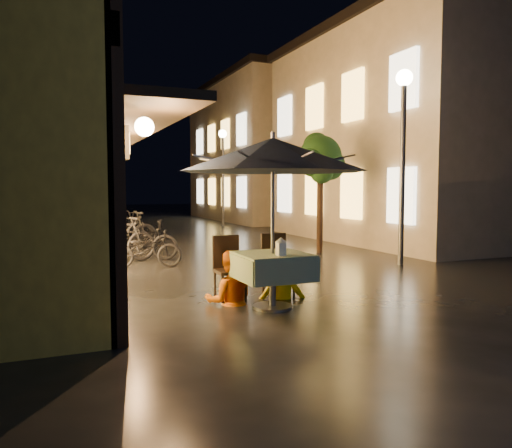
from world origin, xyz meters
name	(u,v)px	position (x,y,z in m)	size (l,w,h in m)	color
ground	(330,294)	(0.00, 0.00, 0.00)	(90.00, 90.00, 0.00)	black
east_building_near	(424,136)	(7.49, 6.50, 3.41)	(7.30, 9.30, 6.80)	beige
east_building_far	(277,152)	(7.49, 18.00, 3.66)	(7.30, 10.30, 7.30)	beige
street_tree	(321,160)	(2.41, 4.51, 2.42)	(1.43, 1.20, 3.15)	black
streetlamp_near	(403,131)	(3.00, 2.00, 2.92)	(0.36, 0.36, 4.23)	#59595E
streetlamp_far	(223,160)	(3.00, 14.00, 2.92)	(0.36, 0.36, 4.23)	#59595E
cafe_table	(272,267)	(-1.24, -0.50, 0.59)	(0.99, 0.99, 0.78)	#59595E
patio_umbrella	(273,155)	(-1.24, -0.50, 2.15)	(2.61, 2.61, 2.46)	#59595E
cafe_chair_left	(228,265)	(-1.64, 0.24, 0.54)	(0.42, 0.42, 0.97)	black
cafe_chair_right	(276,262)	(-0.84, 0.24, 0.54)	(0.42, 0.42, 0.97)	black
table_lantern	(281,245)	(-1.24, -0.77, 0.92)	(0.16, 0.16, 0.25)	white
person_orange	(230,252)	(-1.69, 0.04, 0.76)	(0.74, 0.57, 1.52)	#D05E07
person_yellow	(282,252)	(-0.83, 0.07, 0.71)	(0.92, 0.53, 1.42)	#FFD800
bicycle_0	(146,249)	(-2.24, 3.78, 0.40)	(0.53, 1.51, 0.79)	black
bicycle_1	(118,239)	(-2.69, 4.69, 0.54)	(0.51, 1.79, 1.08)	black
bicycle_2	(139,240)	(-2.18, 4.95, 0.47)	(0.63, 1.80, 0.94)	black
bicycle_3	(126,230)	(-2.18, 7.02, 0.54)	(0.51, 1.80, 1.08)	black
bicycle_4	(122,229)	(-2.19, 7.85, 0.50)	(0.67, 1.91, 1.01)	black
bicycle_5	(112,231)	(-2.42, 8.17, 0.45)	(0.42, 1.50, 0.90)	black
bicycle_6	(117,227)	(-2.19, 8.93, 0.50)	(0.66, 1.88, 0.99)	black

